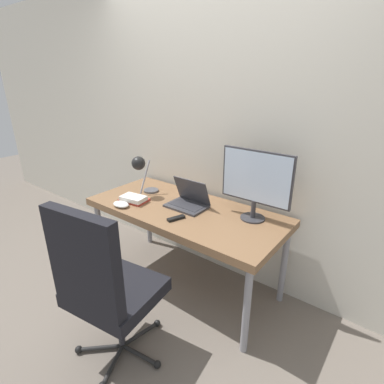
{
  "coord_description": "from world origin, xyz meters",
  "views": [
    {
      "loc": [
        1.41,
        -1.35,
        1.76
      ],
      "look_at": [
        0.11,
        0.33,
        0.92
      ],
      "focal_mm": 28.0,
      "sensor_mm": 36.0,
      "label": 1
    }
  ],
  "objects": [
    {
      "name": "game_controller",
      "position": [
        -0.44,
        0.08,
        0.76
      ],
      "size": [
        0.15,
        0.1,
        0.04
      ],
      "color": "white",
      "rests_on": "desk"
    },
    {
      "name": "monitor",
      "position": [
        0.53,
        0.54,
        1.04
      ],
      "size": [
        0.54,
        0.18,
        0.53
      ],
      "color": "#333338",
      "rests_on": "desk"
    },
    {
      "name": "book_stack",
      "position": [
        -0.43,
        0.21,
        0.76
      ],
      "size": [
        0.25,
        0.19,
        0.05
      ],
      "color": "#B2382D",
      "rests_on": "desk"
    },
    {
      "name": "tv_remote",
      "position": [
        0.08,
        0.18,
        0.75
      ],
      "size": [
        0.08,
        0.15,
        0.02
      ],
      "color": "black",
      "rests_on": "desk"
    },
    {
      "name": "laptop",
      "position": [
        0.0,
        0.42,
        0.79
      ],
      "size": [
        0.32,
        0.23,
        0.23
      ],
      "color": "#38383D",
      "rests_on": "desk"
    },
    {
      "name": "desk_lamp",
      "position": [
        -0.49,
        0.36,
        0.99
      ],
      "size": [
        0.14,
        0.26,
        0.36
      ],
      "color": "#4C4C51",
      "rests_on": "desk"
    },
    {
      "name": "wall_back",
      "position": [
        0.0,
        0.81,
        1.3
      ],
      "size": [
        8.0,
        0.05,
        2.6
      ],
      "color": "beige",
      "rests_on": "ground_plane"
    },
    {
      "name": "office_chair",
      "position": [
        0.11,
        -0.53,
        0.61
      ],
      "size": [
        0.6,
        0.6,
        1.12
      ],
      "color": "black",
      "rests_on": "ground_plane"
    },
    {
      "name": "desk",
      "position": [
        0.0,
        0.37,
        0.68
      ],
      "size": [
        1.64,
        0.74,
        0.74
      ],
      "color": "brown",
      "rests_on": "ground_plane"
    },
    {
      "name": "ground_plane",
      "position": [
        0.0,
        0.0,
        0.0
      ],
      "size": [
        12.0,
        12.0,
        0.0
      ],
      "primitive_type": "plane",
      "color": "#70665B"
    }
  ]
}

